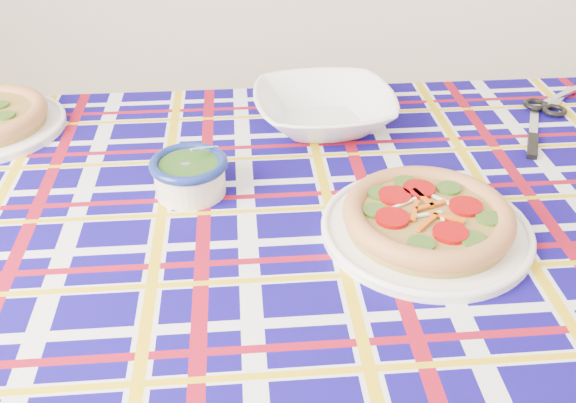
{
  "coord_description": "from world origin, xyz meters",
  "views": [
    {
      "loc": [
        -0.53,
        -0.61,
        1.47
      ],
      "look_at": [
        -0.48,
        0.3,
        0.86
      ],
      "focal_mm": 40.0,
      "sensor_mm": 36.0,
      "label": 1
    }
  ],
  "objects_px": {
    "pesto_bowl": "(189,172)",
    "serving_bowl": "(324,109)",
    "dining_table": "(290,265)",
    "main_focaccia_plate": "(428,217)"
  },
  "relations": [
    {
      "from": "dining_table",
      "to": "serving_bowl",
      "type": "bearing_deg",
      "value": 74.12
    },
    {
      "from": "main_focaccia_plate",
      "to": "serving_bowl",
      "type": "relative_size",
      "value": 1.19
    },
    {
      "from": "pesto_bowl",
      "to": "serving_bowl",
      "type": "xyz_separation_m",
      "value": [
        0.27,
        0.25,
        -0.0
      ]
    },
    {
      "from": "pesto_bowl",
      "to": "main_focaccia_plate",
      "type": "bearing_deg",
      "value": -20.87
    },
    {
      "from": "pesto_bowl",
      "to": "dining_table",
      "type": "bearing_deg",
      "value": -32.79
    },
    {
      "from": "pesto_bowl",
      "to": "serving_bowl",
      "type": "relative_size",
      "value": 0.47
    },
    {
      "from": "main_focaccia_plate",
      "to": "pesto_bowl",
      "type": "height_order",
      "value": "pesto_bowl"
    },
    {
      "from": "serving_bowl",
      "to": "main_focaccia_plate",
      "type": "bearing_deg",
      "value": -72.54
    },
    {
      "from": "main_focaccia_plate",
      "to": "serving_bowl",
      "type": "bearing_deg",
      "value": 107.46
    },
    {
      "from": "main_focaccia_plate",
      "to": "serving_bowl",
      "type": "distance_m",
      "value": 0.42
    }
  ]
}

